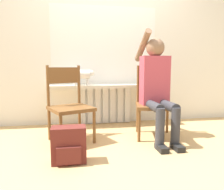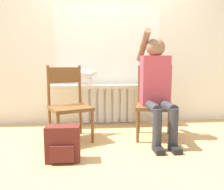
# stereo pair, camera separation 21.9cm
# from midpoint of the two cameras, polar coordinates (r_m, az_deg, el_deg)

# --- Properties ---
(ground_plane) EXTENTS (12.00, 12.00, 0.00)m
(ground_plane) POSITION_cam_midpoint_polar(r_m,az_deg,el_deg) (2.46, 3.70, -13.93)
(ground_plane) COLOR tan
(wall_with_window) EXTENTS (7.00, 0.06, 2.70)m
(wall_with_window) POSITION_cam_midpoint_polar(r_m,az_deg,el_deg) (3.55, 0.70, 14.69)
(wall_with_window) COLOR white
(wall_with_window) RESTS_ON ground_plane
(radiator) EXTENTS (0.83, 0.08, 0.58)m
(radiator) POSITION_cam_midpoint_polar(r_m,az_deg,el_deg) (3.49, 0.80, -2.66)
(radiator) COLOR silver
(radiator) RESTS_ON ground_plane
(windowsill) EXTENTS (1.71, 0.33, 0.05)m
(windowsill) POSITION_cam_midpoint_polar(r_m,az_deg,el_deg) (3.33, 1.03, 2.33)
(windowsill) COLOR beige
(windowsill) RESTS_ON radiator
(window_glass) EXTENTS (1.64, 0.01, 1.20)m
(window_glass) POSITION_cam_midpoint_polar(r_m,az_deg,el_deg) (3.50, 0.76, 12.80)
(window_glass) COLOR white
(window_glass) RESTS_ON windowsill
(chair_left) EXTENTS (0.60, 0.60, 0.91)m
(chair_left) POSITION_cam_midpoint_polar(r_m,az_deg,el_deg) (2.69, -8.97, -2.18)
(chair_left) COLOR brown
(chair_left) RESTS_ON ground_plane
(chair_right) EXTENTS (0.55, 0.55, 0.91)m
(chair_right) POSITION_cam_midpoint_polar(r_m,az_deg,el_deg) (2.84, 13.25, -1.82)
(chair_right) COLOR brown
(chair_right) RESTS_ON ground_plane
(person) EXTENTS (0.36, 0.98, 1.35)m
(person) POSITION_cam_midpoint_polar(r_m,az_deg,el_deg) (2.70, 13.91, 2.83)
(person) COLOR #333338
(person) RESTS_ON ground_plane
(cat) EXTENTS (0.47, 0.13, 0.25)m
(cat) POSITION_cam_midpoint_polar(r_m,az_deg,el_deg) (3.24, -5.36, 5.28)
(cat) COLOR silver
(cat) RESTS_ON windowsill
(backpack) EXTENTS (0.32, 0.19, 0.34)m
(backpack) POSITION_cam_midpoint_polar(r_m,az_deg,el_deg) (2.14, -9.80, -12.52)
(backpack) COLOR maroon
(backpack) RESTS_ON ground_plane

